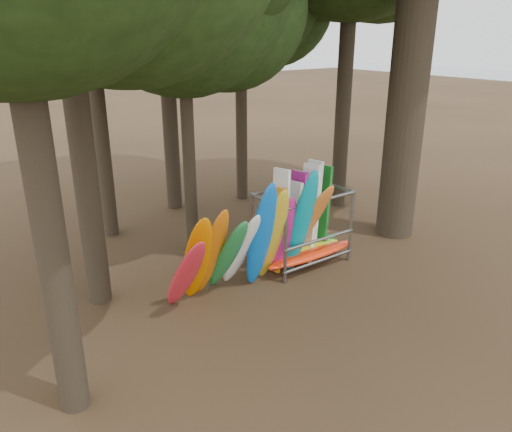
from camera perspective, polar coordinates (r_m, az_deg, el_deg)
ground at (r=14.06m, az=5.52°, el=-6.61°), size 120.00×120.00×0.00m
kayak_row at (r=12.71m, az=-0.17°, el=-3.03°), size 4.71×2.15×3.27m
storage_rack at (r=14.38m, az=5.19°, el=-1.57°), size 3.25×1.55×2.90m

